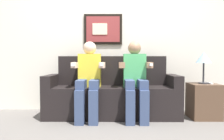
{
  "coord_description": "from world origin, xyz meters",
  "views": [
    {
      "loc": [
        0.02,
        -2.92,
        0.84
      ],
      "look_at": [
        0.0,
        0.15,
        0.7
      ],
      "focal_mm": 34.96,
      "sensor_mm": 36.0,
      "label": 1
    }
  ],
  "objects_px": {
    "couch": "(112,95)",
    "side_table_right": "(204,101)",
    "person_on_right": "(135,77)",
    "spare_remote_on_table": "(210,83)",
    "table_lamp": "(204,59)",
    "person_on_left": "(89,77)"
  },
  "relations": [
    {
      "from": "person_on_right",
      "to": "table_lamp",
      "type": "bearing_deg",
      "value": 3.15
    },
    {
      "from": "side_table_right",
      "to": "table_lamp",
      "type": "distance_m",
      "value": 0.61
    },
    {
      "from": "side_table_right",
      "to": "couch",
      "type": "bearing_deg",
      "value": 175.42
    },
    {
      "from": "person_on_right",
      "to": "couch",
      "type": "bearing_deg",
      "value": 153.04
    },
    {
      "from": "couch",
      "to": "table_lamp",
      "type": "height_order",
      "value": "table_lamp"
    },
    {
      "from": "person_on_right",
      "to": "spare_remote_on_table",
      "type": "distance_m",
      "value": 1.08
    },
    {
      "from": "couch",
      "to": "side_table_right",
      "type": "height_order",
      "value": "couch"
    },
    {
      "from": "person_on_left",
      "to": "person_on_right",
      "type": "height_order",
      "value": "same"
    },
    {
      "from": "person_on_right",
      "to": "side_table_right",
      "type": "xyz_separation_m",
      "value": [
        1.0,
        0.06,
        -0.36
      ]
    },
    {
      "from": "person_on_left",
      "to": "table_lamp",
      "type": "height_order",
      "value": "person_on_left"
    },
    {
      "from": "side_table_right",
      "to": "table_lamp",
      "type": "xyz_separation_m",
      "value": [
        -0.01,
        -0.01,
        0.61
      ]
    },
    {
      "from": "person_on_left",
      "to": "person_on_right",
      "type": "relative_size",
      "value": 1.0
    },
    {
      "from": "spare_remote_on_table",
      "to": "couch",
      "type": "bearing_deg",
      "value": 174.49
    },
    {
      "from": "person_on_left",
      "to": "couch",
      "type": "bearing_deg",
      "value": 27.05
    },
    {
      "from": "couch",
      "to": "person_on_left",
      "type": "relative_size",
      "value": 1.75
    },
    {
      "from": "side_table_right",
      "to": "table_lamp",
      "type": "relative_size",
      "value": 1.09
    },
    {
      "from": "couch",
      "to": "person_on_right",
      "type": "height_order",
      "value": "person_on_right"
    },
    {
      "from": "side_table_right",
      "to": "person_on_right",
      "type": "bearing_deg",
      "value": -176.49
    },
    {
      "from": "person_on_right",
      "to": "spare_remote_on_table",
      "type": "relative_size",
      "value": 8.54
    },
    {
      "from": "side_table_right",
      "to": "table_lamp",
      "type": "height_order",
      "value": "table_lamp"
    },
    {
      "from": "couch",
      "to": "person_on_left",
      "type": "bearing_deg",
      "value": -152.95
    },
    {
      "from": "person_on_left",
      "to": "side_table_right",
      "type": "xyz_separation_m",
      "value": [
        1.65,
        0.06,
        -0.36
      ]
    }
  ]
}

